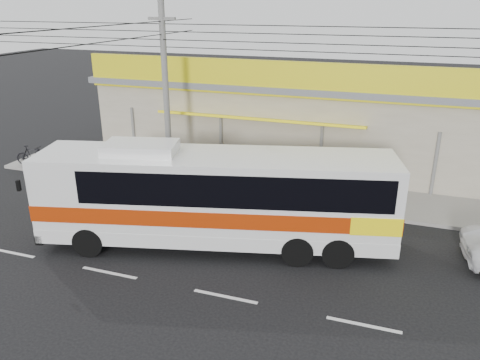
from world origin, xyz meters
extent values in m
plane|color=black|center=(0.00, 0.00, 0.00)|extent=(120.00, 120.00, 0.00)
cube|color=gray|center=(0.00, 6.00, 0.07)|extent=(30.00, 3.20, 0.15)
cube|color=gray|center=(0.00, 11.60, 2.10)|extent=(22.00, 8.00, 4.20)
cube|color=#505257|center=(0.00, 11.60, 4.35)|extent=(22.60, 8.60, 0.30)
cube|color=#D1C712|center=(0.00, 7.48, 4.90)|extent=(22.00, 0.24, 1.60)
cube|color=#B60A16|center=(-2.00, 7.45, 4.90)|extent=(9.00, 0.10, 1.20)
cube|color=#1E7615|center=(6.50, 7.45, 4.90)|extent=(2.40, 0.10, 1.10)
cube|color=#B60A16|center=(-9.00, 7.45, 4.90)|extent=(3.00, 0.10, 1.10)
cube|color=#FDEA0E|center=(-2.00, 7.30, 3.00)|extent=(10.00, 1.20, 0.37)
cube|color=silver|center=(-1.42, 0.38, 1.92)|extent=(12.39, 5.38, 2.93)
cube|color=#A12906|center=(-1.42, 0.38, 1.57)|extent=(12.43, 5.43, 0.56)
cube|color=yellow|center=(3.68, 1.64, 1.57)|extent=(2.19, 2.90, 0.61)
cube|color=black|center=(-0.73, 0.55, 2.58)|extent=(10.43, 4.93, 1.11)
cube|color=black|center=(-7.23, -1.07, 2.38)|extent=(0.69, 2.20, 1.52)
cube|color=silver|center=(-3.87, -0.23, 3.57)|extent=(2.70, 1.96, 0.36)
cylinder|color=black|center=(-5.27, -1.76, 0.53)|extent=(1.10, 0.57, 1.05)
cylinder|color=black|center=(-5.82, 0.46, 0.53)|extent=(1.10, 0.57, 1.05)
cylinder|color=black|center=(2.88, 0.27, 0.53)|extent=(1.10, 0.57, 1.05)
cylinder|color=black|center=(2.33, 2.49, 0.53)|extent=(1.10, 0.57, 1.05)
imported|color=maroon|center=(-10.58, 6.87, 0.69)|extent=(2.16, 1.24, 1.07)
imported|color=black|center=(-13.50, 4.92, 0.70)|extent=(1.90, 0.86, 1.10)
cylinder|color=#5C5C59|center=(-5.58, 5.00, 4.18)|extent=(0.27, 0.27, 8.36)
cube|color=#5C5C59|center=(-5.58, 5.00, 7.52)|extent=(1.25, 0.13, 0.13)
camera|label=1|loc=(4.22, -13.43, 8.20)|focal=35.00mm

